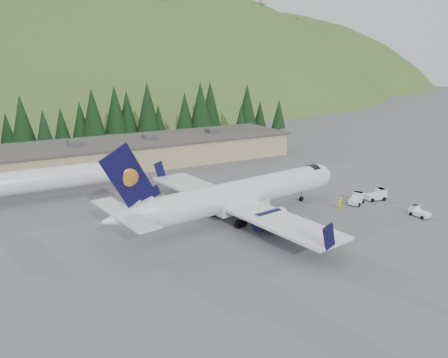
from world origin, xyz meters
TOP-DOWN VIEW (x-y plane):
  - ground at (0.00, 0.00)m, footprint 600.00×600.00m
  - airliner at (-1.09, -0.15)m, footprint 37.49×35.30m
  - second_airliner at (-24.92, 22.00)m, footprint 27.50×11.00m
  - baggage_tug_a at (17.79, -3.37)m, footprint 3.40×2.83m
  - baggage_tug_b at (21.91, -3.56)m, footprint 3.47×2.44m
  - baggage_tug_c at (21.17, -11.63)m, footprint 1.66×2.69m
  - terminal_building at (-5.01, 38.00)m, footprint 71.00×17.00m
  - ramp_worker at (13.75, -4.03)m, footprint 0.78×0.66m
  - tree_line at (-2.72, 62.43)m, footprint 112.64×17.65m
  - hills at (53.34, 207.38)m, footprint 614.00×330.00m

SIDE VIEW (x-z plane):
  - hills at x=53.34m, z-range -232.80..67.20m
  - ground at x=0.00m, z-range 0.00..0.00m
  - baggage_tug_c at x=21.17m, z-range -0.07..1.35m
  - baggage_tug_a at x=17.79m, z-range -0.08..1.54m
  - baggage_tug_b at x=21.91m, z-range -0.09..1.63m
  - ramp_worker at x=13.75m, z-range 0.00..1.80m
  - terminal_building at x=-5.01m, z-range -0.43..5.67m
  - airliner at x=-1.09m, z-range -2.91..9.53m
  - second_airliner at x=-24.92m, z-range -1.70..8.35m
  - tree_line at x=-2.72m, z-range 0.34..14.68m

